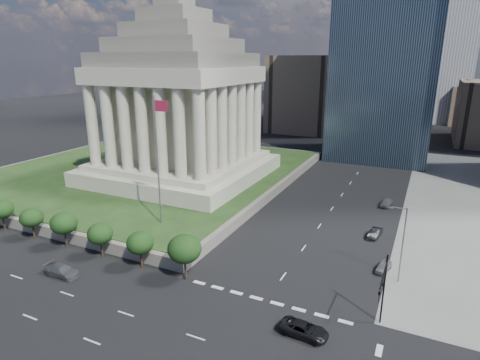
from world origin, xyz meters
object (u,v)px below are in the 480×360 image
Objects in this scene: flagpole at (158,154)px; pickup_truck at (304,329)px; war_memorial at (178,86)px; suv_grey at (62,271)px; street_lamp_north at (402,241)px; parked_sedan_far at (386,203)px; traffic_signal_ne at (383,288)px; parked_sedan_mid at (375,233)px; parked_sedan_near at (384,267)px.

pickup_truck is at bearing -26.90° from flagpole.
flagpole is (12.17, -24.00, -8.29)m from war_memorial.
suv_grey is (-4.07, -16.18, -12.39)m from flagpole.
war_memorial is at bearing 154.08° from street_lamp_north.
traffic_signal_ne is at bearing -77.56° from parked_sedan_far.
parked_sedan_mid is (30.83, 13.51, -12.45)m from flagpole.
war_memorial is 58.77m from pickup_truck.
parked_sedan_mid is at bearing 112.58° from parked_sedan_near.
traffic_signal_ne reaches higher than pickup_truck.
parked_sedan_far is (-4.33, 27.79, -4.94)m from street_lamp_north.
pickup_truck is 1.24× the size of parked_sedan_mid.
parked_sedan_far is (-3.50, 39.09, -4.53)m from traffic_signal_ne.
war_memorial reaches higher than street_lamp_north.
parked_sedan_mid reaches higher than parked_sedan_near.
war_memorial is 9.19× the size of parked_sedan_far.
parked_sedan_mid is 15.28m from parked_sedan_far.
street_lamp_north is at bearing -67.16° from suv_grey.
street_lamp_north is at bearing -22.57° from pickup_truck.
pickup_truck is 18.01m from parked_sedan_near.
suv_grey is 1.18× the size of parked_sedan_far.
parked_sedan_near is 10.73m from parked_sedan_mid.
parked_sedan_near is at bearing -14.37° from pickup_truck.
flagpole is at bearing -178.37° from street_lamp_north.
war_memorial is 45.90m from suv_grey.
parked_sedan_near is (45.50, -20.93, -20.78)m from war_memorial.
parked_sedan_far is (3.23, 42.79, 0.02)m from pickup_truck.
traffic_signal_ne is 8.93m from pickup_truck.
street_lamp_north is 5.75m from parked_sedan_near.
traffic_signal_ne is 39.11m from suv_grey.
flagpole is 5.51× the size of parked_sedan_near.
parked_sedan_near is at bearing 94.27° from traffic_signal_ne.
parked_sedan_near is 25.84m from parked_sedan_far.
flagpole is 2.00× the size of street_lamp_north.
suv_grey is (-31.67, -2.18, 0.03)m from pickup_truck.
suv_grey reaches higher than parked_sedan_far.
street_lamp_north reaches higher than pickup_truck.
suv_grey is at bearing -120.49° from parked_sedan_far.
war_memorial reaches higher than parked_sedan_mid.
parked_sedan_near is (-1.83, 2.07, -5.04)m from street_lamp_north.
war_memorial is at bearing 50.49° from pickup_truck.
street_lamp_north is (0.83, 11.30, 0.41)m from traffic_signal_ne.
street_lamp_north is 2.76× the size of parked_sedan_near.
parked_sedan_far is at bearing -38.62° from suv_grey.
war_memorial reaches higher than pickup_truck.
war_memorial is 54.92m from street_lamp_north.
pickup_truck is at bearing -116.75° from street_lamp_north.
traffic_signal_ne is 14.19m from parked_sedan_near.
flagpole is at bearing -63.11° from war_memorial.
suv_grey is 1.38× the size of parked_sedan_near.
traffic_signal_ne is 24.50m from parked_sedan_mid.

